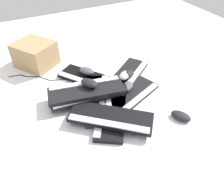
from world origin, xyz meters
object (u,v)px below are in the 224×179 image
(keyboard_0, at_px, (90,79))
(keyboard_3, at_px, (129,98))
(mouse_7, at_px, (60,93))
(mouse_2, at_px, (89,83))
(keyboard_2, at_px, (111,110))
(cardboard_box, at_px, (35,54))
(keyboard_4, at_px, (127,76))
(keyboard_5, at_px, (111,118))
(mouse_6, at_px, (125,75))
(keyboard_7, at_px, (86,90))
(mouse_4, at_px, (127,74))
(keyboard_6, at_px, (87,94))
(mouse_0, at_px, (125,88))
(mouse_3, at_px, (87,71))
(mouse_1, at_px, (127,87))
(keyboard_1, at_px, (98,99))
(mouse_5, at_px, (181,116))

(keyboard_0, height_order, keyboard_3, same)
(mouse_7, bearing_deg, mouse_2, 133.19)
(keyboard_2, distance_m, cardboard_box, 0.74)
(keyboard_4, relative_size, mouse_2, 4.03)
(keyboard_5, height_order, mouse_6, mouse_6)
(keyboard_5, height_order, cardboard_box, cardboard_box)
(keyboard_2, relative_size, keyboard_7, 0.99)
(keyboard_3, height_order, mouse_6, mouse_6)
(keyboard_5, height_order, mouse_4, mouse_4)
(keyboard_5, bearing_deg, mouse_7, 27.44)
(keyboard_3, xyz_separation_m, keyboard_6, (0.11, 0.22, 0.03))
(mouse_0, bearing_deg, keyboard_6, -45.82)
(keyboard_4, height_order, cardboard_box, cardboard_box)
(keyboard_5, distance_m, mouse_6, 0.39)
(keyboard_7, relative_size, cardboard_box, 1.79)
(mouse_0, height_order, mouse_2, mouse_2)
(keyboard_5, height_order, mouse_0, mouse_0)
(mouse_2, bearing_deg, keyboard_4, 71.77)
(mouse_3, distance_m, mouse_4, 0.27)
(mouse_4, relative_size, mouse_6, 1.00)
(keyboard_5, height_order, mouse_7, keyboard_5)
(keyboard_4, relative_size, mouse_3, 4.03)
(mouse_3, bearing_deg, keyboard_5, -39.17)
(keyboard_7, height_order, mouse_2, mouse_2)
(keyboard_4, bearing_deg, keyboard_5, 139.06)
(keyboard_5, relative_size, mouse_1, 3.95)
(keyboard_2, height_order, mouse_1, mouse_1)
(keyboard_0, xyz_separation_m, keyboard_6, (-0.17, 0.09, 0.03))
(keyboard_3, relative_size, mouse_1, 4.22)
(keyboard_0, bearing_deg, keyboard_5, 173.80)
(keyboard_4, relative_size, cardboard_box, 1.72)
(keyboard_1, xyz_separation_m, mouse_4, (0.10, -0.25, 0.04))
(mouse_2, xyz_separation_m, mouse_7, (0.09, 0.16, -0.09))
(keyboard_0, bearing_deg, mouse_4, -115.17)
(keyboard_5, bearing_deg, mouse_5, -111.17)
(keyboard_3, distance_m, keyboard_7, 0.26)
(keyboard_1, xyz_separation_m, mouse_3, (0.25, -0.03, 0.04))
(mouse_1, height_order, mouse_3, same)
(mouse_2, bearing_deg, mouse_5, 12.05)
(keyboard_5, bearing_deg, mouse_3, -5.34)
(keyboard_0, xyz_separation_m, keyboard_5, (-0.40, 0.04, 0.03))
(mouse_4, bearing_deg, keyboard_1, -175.16)
(keyboard_2, height_order, mouse_3, mouse_3)
(keyboard_2, height_order, keyboard_7, keyboard_7)
(keyboard_7, height_order, mouse_4, keyboard_7)
(mouse_5, relative_size, cardboard_box, 0.43)
(keyboard_7, distance_m, mouse_1, 0.25)
(keyboard_1, bearing_deg, keyboard_3, -114.79)
(keyboard_4, bearing_deg, mouse_4, 152.23)
(mouse_2, relative_size, mouse_7, 1.00)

